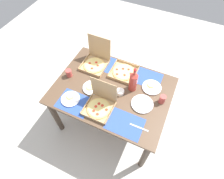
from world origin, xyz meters
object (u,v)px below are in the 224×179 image
pizza_box_edge_far (124,72)px  plate_near_right (152,87)px  plate_middle (70,99)px  soda_bottle (133,81)px  condiment_bowl (120,92)px  cup_clear_left (69,73)px  cup_clear_right (162,99)px  pizza_box_center (96,61)px  plate_far_left (92,88)px  plate_near_left (142,104)px  pizza_box_corner_left (100,104)px

pizza_box_edge_far → plate_near_right: (0.37, -0.07, -0.00)m
plate_middle → plate_near_right: (0.75, 0.51, 0.00)m
pizza_box_edge_far → plate_middle: size_ratio=1.47×
soda_bottle → condiment_bowl: (-0.10, -0.12, -0.11)m
plate_near_right → soda_bottle: size_ratio=0.67×
cup_clear_left → pizza_box_edge_far: bearing=28.7°
cup_clear_right → plate_middle: bearing=-157.3°
soda_bottle → condiment_bowl: bearing=-129.5°
pizza_box_center → plate_far_left: 0.37m
plate_middle → condiment_bowl: (0.46, 0.29, 0.02)m
plate_middle → plate_near_left: bearing=19.8°
cup_clear_right → condiment_bowl: (-0.44, -0.08, -0.03)m
soda_bottle → pizza_box_center: bearing=163.5°
soda_bottle → plate_far_left: bearing=-155.8°
cup_clear_right → cup_clear_left: cup_clear_right is taller
pizza_box_center → plate_near_left: 0.78m
plate_near_right → condiment_bowl: (-0.29, -0.22, 0.02)m
pizza_box_edge_far → plate_middle: pizza_box_edge_far is taller
pizza_box_corner_left → plate_far_left: size_ratio=1.53×
plate_middle → pizza_box_edge_far: bearing=57.2°
plate_near_left → cup_clear_left: cup_clear_left is taller
pizza_box_corner_left → plate_middle: bearing=-171.1°
plate_middle → cup_clear_right: size_ratio=1.97×
pizza_box_center → plate_middle: bearing=-90.9°
soda_bottle → cup_clear_right: bearing=-5.9°
plate_near_left → condiment_bowl: condiment_bowl is taller
plate_near_left → cup_clear_right: size_ratio=2.27×
cup_clear_right → cup_clear_left: size_ratio=1.11×
plate_far_left → condiment_bowl: size_ratio=2.36×
pizza_box_center → cup_clear_right: (0.89, -0.20, 0.00)m
pizza_box_corner_left → plate_near_left: bearing=28.1°
soda_bottle → pizza_box_corner_left: bearing=-121.7°
plate_near_right → cup_clear_left: size_ratio=2.32×
plate_near_right → plate_far_left: same height
cup_clear_right → pizza_box_corner_left: bearing=-150.3°
plate_near_left → pizza_box_edge_far: bearing=136.9°
pizza_box_edge_far → cup_clear_right: bearing=-21.8°
plate_near_left → cup_clear_left: bearing=179.0°
cup_clear_left → condiment_bowl: size_ratio=1.05×
plate_far_left → cup_clear_right: size_ratio=2.02×
pizza_box_corner_left → plate_far_left: pizza_box_corner_left is taller
plate_near_right → plate_far_left: bearing=-154.8°
plate_near_left → soda_bottle: 0.26m
plate_near_left → condiment_bowl: 0.27m
plate_near_right → pizza_box_center: bearing=175.3°
pizza_box_center → cup_clear_left: size_ratio=3.56×
condiment_bowl → pizza_box_corner_left: bearing=-117.2°
pizza_box_corner_left → pizza_box_edge_far: size_ratio=1.07×
pizza_box_center → pizza_box_edge_far: 0.37m
plate_near_left → cup_clear_right: (0.18, 0.11, 0.04)m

